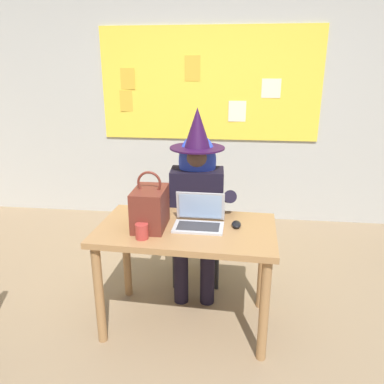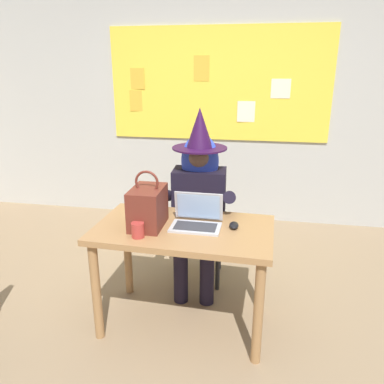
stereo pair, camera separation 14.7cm
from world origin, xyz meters
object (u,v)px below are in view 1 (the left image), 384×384
at_px(handbag, 150,208).
at_px(person_costumed, 197,193).
at_px(chair_at_desk, 197,220).
at_px(laptop, 199,219).
at_px(coffee_mug, 142,231).
at_px(desk_main, 186,242).
at_px(computer_mouse, 236,224).

bearing_deg(handbag, person_costumed, 68.28).
height_order(chair_at_desk, laptop, laptop).
distance_m(chair_at_desk, coffee_mug, 0.97).
bearing_deg(handbag, chair_at_desk, 72.32).
bearing_deg(desk_main, chair_at_desk, 90.13).
height_order(desk_main, laptop, laptop).
relative_size(laptop, coffee_mug, 3.44).
bearing_deg(desk_main, person_costumed, 89.27).
xyz_separation_m(computer_mouse, coffee_mug, (-0.57, -0.24, 0.03)).
distance_m(computer_mouse, handbag, 0.57).
xyz_separation_m(desk_main, chair_at_desk, (-0.00, 0.69, -0.13)).
bearing_deg(coffee_mug, chair_at_desk, 74.79).
xyz_separation_m(person_costumed, coffee_mug, (-0.25, -0.77, 0.00)).
height_order(chair_at_desk, handbag, handbag).
height_order(person_costumed, coffee_mug, person_costumed).
xyz_separation_m(person_costumed, computer_mouse, (0.32, -0.53, -0.03)).
bearing_deg(laptop, desk_main, -156.46).
height_order(person_costumed, handbag, person_costumed).
bearing_deg(computer_mouse, coffee_mug, -159.49).
relative_size(desk_main, chair_at_desk, 1.33).
relative_size(computer_mouse, coffee_mug, 1.09).
xyz_separation_m(chair_at_desk, coffee_mug, (-0.24, -0.89, 0.29)).
height_order(desk_main, computer_mouse, computer_mouse).
relative_size(person_costumed, laptop, 4.41).
xyz_separation_m(person_costumed, laptop, (0.07, -0.54, 0.00)).
distance_m(desk_main, person_costumed, 0.59).
bearing_deg(handbag, coffee_mug, -94.58).
distance_m(chair_at_desk, person_costumed, 0.31).
xyz_separation_m(desk_main, handbag, (-0.23, -0.02, 0.25)).
bearing_deg(desk_main, handbag, -174.06).
bearing_deg(person_costumed, coffee_mug, -21.24).
bearing_deg(laptop, computer_mouse, 3.47).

